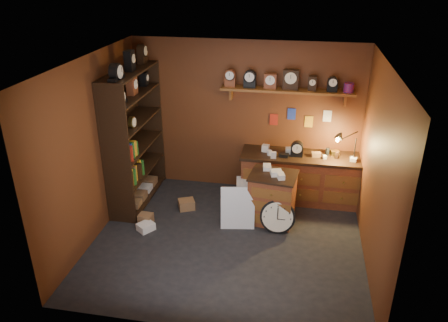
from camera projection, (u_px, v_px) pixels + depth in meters
floor at (228, 240)px, 6.64m from camera, size 4.00×4.00×0.00m
room_shell at (233, 132)px, 6.01m from camera, size 4.02×3.62×2.71m
shelving_unit at (132, 133)px, 7.28m from camera, size 0.47×1.60×2.58m
workbench at (302, 175)px, 7.59m from camera, size 2.11×0.66×1.36m
low_cabinet at (272, 196)px, 6.97m from camera, size 0.80×0.70×0.92m
big_round_clock at (278, 217)px, 6.75m from camera, size 0.55×0.17×0.55m
white_panel at (237, 227)px, 6.97m from camera, size 0.55×0.23×0.70m
mini_fridge at (249, 194)px, 7.47m from camera, size 0.50×0.52×0.46m
floor_box_a at (187, 204)px, 7.45m from camera, size 0.33×0.31×0.16m
floor_box_b at (146, 227)px, 6.86m from camera, size 0.31×0.31×0.12m
floor_box_c at (146, 219)px, 7.04m from camera, size 0.23×0.19×0.16m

